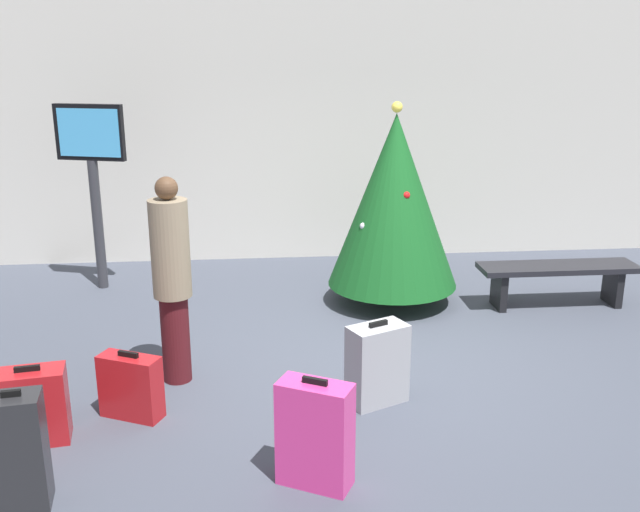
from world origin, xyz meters
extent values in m
plane|color=#424754|center=(0.00, 0.00, 0.00)|extent=(16.00, 16.00, 0.00)
cube|color=beige|center=(0.00, 3.62, 1.79)|extent=(16.00, 0.20, 3.58)
cylinder|color=#4C3319|center=(0.50, 1.64, 0.11)|extent=(0.12, 0.12, 0.22)
cone|color=#14511E|center=(0.50, 1.64, 1.18)|extent=(1.45, 1.45, 1.91)
sphere|color=#F2D84C|center=(0.50, 1.64, 2.19)|extent=(0.12, 0.12, 0.12)
sphere|color=blue|center=(0.48, 2.00, 1.12)|extent=(0.08, 0.08, 0.08)
sphere|color=red|center=(0.57, 1.35, 1.30)|extent=(0.08, 0.08, 0.08)
sphere|color=red|center=(0.86, 1.77, 1.06)|extent=(0.08, 0.08, 0.08)
sphere|color=silver|center=(0.41, 1.85, 1.50)|extent=(0.08, 0.08, 0.08)
sphere|color=red|center=(0.66, 1.90, 1.27)|extent=(0.08, 0.08, 0.08)
sphere|color=silver|center=(0.13, 1.43, 0.95)|extent=(0.08, 0.08, 0.08)
cylinder|color=#333338|center=(-2.88, 2.47, 0.77)|extent=(0.12, 0.12, 1.55)
cube|color=black|center=(-2.88, 2.47, 1.87)|extent=(0.82, 0.32, 0.64)
cube|color=#4CB2F2|center=(-2.88, 2.43, 1.87)|extent=(0.72, 0.23, 0.54)
cube|color=black|center=(2.31, 1.34, 0.45)|extent=(1.76, 0.44, 0.06)
cube|color=black|center=(1.65, 1.34, 0.21)|extent=(0.08, 0.35, 0.42)
cube|color=black|center=(2.98, 1.34, 0.21)|extent=(0.08, 0.35, 0.42)
cylinder|color=#4C1419|center=(-1.74, -0.13, 0.39)|extent=(0.24, 0.24, 0.78)
cylinder|color=gray|center=(-1.74, -0.13, 1.19)|extent=(0.46, 0.46, 0.83)
sphere|color=brown|center=(-1.74, -0.13, 1.70)|extent=(0.19, 0.19, 0.19)
cube|color=#E5388C|center=(-0.67, -1.78, 0.37)|extent=(0.53, 0.42, 0.73)
cube|color=black|center=(-0.67, -1.78, 0.75)|extent=(0.16, 0.11, 0.04)
cube|color=#B2191E|center=(-2.69, -1.06, 0.28)|extent=(0.54, 0.34, 0.57)
cube|color=black|center=(-2.69, -1.06, 0.59)|extent=(0.18, 0.06, 0.04)
cube|color=#9EA0A5|center=(-0.07, -0.69, 0.33)|extent=(0.54, 0.43, 0.67)
cube|color=black|center=(-0.07, -0.69, 0.69)|extent=(0.16, 0.10, 0.04)
cube|color=#B2191E|center=(-2.03, -0.75, 0.26)|extent=(0.52, 0.38, 0.51)
cube|color=black|center=(-2.03, -0.75, 0.53)|extent=(0.17, 0.10, 0.04)
cube|color=#232326|center=(-2.53, -1.84, 0.38)|extent=(0.36, 0.29, 0.77)
cube|color=black|center=(-2.53, -1.84, 0.79)|extent=(0.12, 0.05, 0.04)
camera|label=1|loc=(-1.02, -5.87, 2.81)|focal=39.75mm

